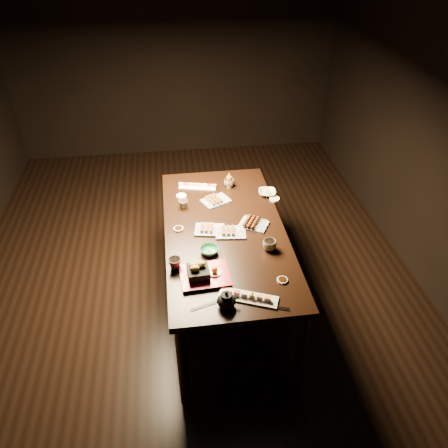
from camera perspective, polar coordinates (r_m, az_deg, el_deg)
The scene contains 23 objects.
ground at distance 4.05m, azimuth -4.16°, elevation -6.25°, with size 5.00×5.00×0.00m, color black.
dining_table at distance 3.52m, azimuth 0.11°, elevation -5.67°, with size 0.90×1.80×0.75m, color black.
sushi_platter_near at distance 2.74m, azimuth 3.21°, elevation -9.35°, with size 0.37×0.10×0.05m, color white, non-canonical shape.
sushi_platter_far at distance 3.79m, azimuth -3.47°, elevation 5.04°, with size 0.32×0.09×0.04m, color white, non-canonical shape.
yakitori_plate_center at distance 3.26m, azimuth -1.92°, elevation -0.49°, with size 0.22×0.16×0.06m, color #828EB6, non-canonical shape.
yakitori_plate_right at distance 3.24m, azimuth 0.89°, elevation -0.85°, with size 0.22×0.16×0.06m, color #828EB6, non-canonical shape.
yakitori_plate_left at distance 3.59m, azimuth -1.08°, elevation 3.33°, with size 0.22×0.16×0.05m, color #828EB6, non-canonical shape.
tsukune_plate at distance 3.33m, azimuth 3.90°, elevation 0.20°, with size 0.21×0.15×0.05m, color #828EB6, non-canonical shape.
edamame_bowl_green at distance 3.07m, azimuth -1.93°, elevation -3.48°, with size 0.13×0.13×0.04m, color #2B8558.
edamame_bowl_cream at distance 3.71m, azimuth 5.66°, elevation 4.10°, with size 0.15×0.15×0.04m, color beige.
tempura_tray at distance 2.85m, azimuth -2.52°, elevation -6.11°, with size 0.32×0.26×0.12m, color black, non-canonical shape.
teacup_near_left at distance 2.94m, azimuth -6.44°, elevation -5.17°, with size 0.09×0.09×0.08m, color brown.
teacup_mid_right at distance 3.10m, azimuth 5.96°, elevation -2.76°, with size 0.10×0.10×0.08m, color brown.
teacup_far_left at distance 3.52m, azimuth -5.31°, elevation 2.59°, with size 0.08×0.08×0.07m, color brown.
teacup_far_right at distance 3.79m, azimuth 0.68°, elevation 5.38°, with size 0.09×0.09×0.07m, color brown.
teapot at distance 2.67m, azimuth 0.31°, elevation -9.80°, with size 0.14×0.14×0.12m, color black, non-canonical shape.
condiment_bottle at distance 3.76m, azimuth 0.67°, elevation 5.72°, with size 0.05×0.05×0.14m, color brown.
sauce_dish_west at distance 3.30m, azimuth -5.97°, elevation -0.63°, with size 0.07×0.07×0.01m, color white.
sauce_dish_east at distance 3.65m, azimuth 6.63°, elevation 3.27°, with size 0.08×0.08×0.01m, color white.
sauce_dish_se at distance 2.89m, azimuth 7.63°, elevation -7.27°, with size 0.07×0.07×0.01m, color white.
sauce_dish_nw at distance 3.68m, azimuth -5.59°, elevation 3.65°, with size 0.08×0.08×0.01m, color white.
chopsticks_near at distance 2.72m, azimuth -2.00°, elevation -10.38°, with size 0.24×0.02×0.01m, color black, non-canonical shape.
chopsticks_se at distance 2.71m, azimuth 5.99°, elevation -10.64°, with size 0.24×0.02×0.01m, color black, non-canonical shape.
Camera 1 is at (-0.11, -2.99, 2.72)m, focal length 35.00 mm.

